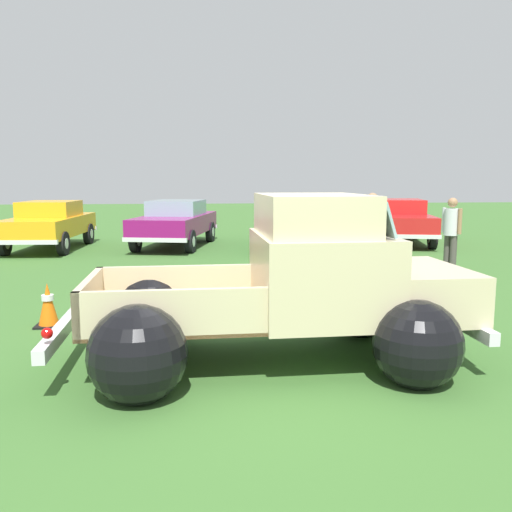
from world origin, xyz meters
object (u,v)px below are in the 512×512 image
Objects in this scene: spectator_2 at (451,229)px; spectator_1 at (280,246)px; show_car_0 at (49,223)px; show_car_1 at (176,221)px; show_car_2 at (292,221)px; lane_cone_1 at (390,284)px; spectator_0 at (372,227)px; show_car_3 at (397,219)px; lane_cone_0 at (48,305)px; vintage_pickup_truck at (298,296)px.

spectator_1 is at bearing -171.38° from spectator_2.
show_car_0 is 0.90× the size of show_car_1.
show_car_2 is 7.73m from lane_cone_1.
spectator_1 is at bearing 40.12° from show_car_0.
show_car_0 is 9.64m from spectator_0.
show_car_3 is at bearing 95.75° from show_car_0.
spectator_0 reaches higher than show_car_0.
spectator_2 is (-0.67, -5.25, 0.17)m from show_car_3.
spectator_2 reaches higher than lane_cone_1.
lane_cone_1 is at bearing -19.09° from spectator_1.
show_car_2 reaches higher than lane_cone_0.
show_car_1 is at bearing 94.10° from spectator_0.
spectator_0 is 7.19m from lane_cone_0.
show_car_1 is 2.69× the size of spectator_1.
lane_cone_0 and lane_cone_1 have the same top height.
lane_cone_1 is (1.90, 0.00, -0.69)m from spectator_1.
show_car_2 is 7.88× the size of lane_cone_0.
lane_cone_0 is at bearing -19.24° from show_car_2.
spectator_1 is at bearing -19.10° from show_car_3.
spectator_0 is at bearing 54.24° from show_car_1.
show_car_0 is 2.37× the size of spectator_0.
vintage_pickup_truck is 7.42× the size of lane_cone_1.
vintage_pickup_truck is 2.76m from spectator_1.
spectator_1 is 5.32m from spectator_2.
vintage_pickup_truck is 3.75m from lane_cone_0.
show_car_1 is 7.44× the size of lane_cone_1.
lane_cone_1 is at bearing 38.82° from show_car_1.
lane_cone_1 is (2.09, 2.75, -0.45)m from vintage_pickup_truck.
spectator_1 is at bearing -0.44° from show_car_2.
spectator_0 is at bearing 63.08° from show_car_0.
spectator_1 reaches higher than show_car_3.
spectator_2 reaches higher than show_car_2.
lane_cone_0 is at bearing 150.44° from vintage_pickup_truck.
show_car_1 is 0.94× the size of show_car_2.
lane_cone_1 is (-2.48, -3.01, -0.64)m from spectator_2.
vintage_pickup_truck is 2.68× the size of spectator_1.
show_car_0 is at bearing 129.14° from spectator_2.
show_car_1 is (3.72, 0.30, 0.00)m from show_car_0.
spectator_1 is at bearing 16.02° from lane_cone_0.
show_car_2 is at bearing 96.39° from show_car_1.
spectator_2 is at bearing -35.74° from spectator_0.
vintage_pickup_truck reaches higher than spectator_1.
show_car_0 is 10.90m from show_car_3.
show_car_1 is at bearing 97.86° from show_car_0.
vintage_pickup_truck reaches higher than spectator_2.
lane_cone_0 is (2.36, -8.78, -0.47)m from show_car_0.
lane_cone_0 is (-1.37, -9.08, -0.47)m from show_car_1.
lane_cone_1 is (7.75, -7.78, -0.47)m from show_car_0.
spectator_2 is at bearing 27.00° from lane_cone_0.
vintage_pickup_truck reaches higher than show_car_3.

